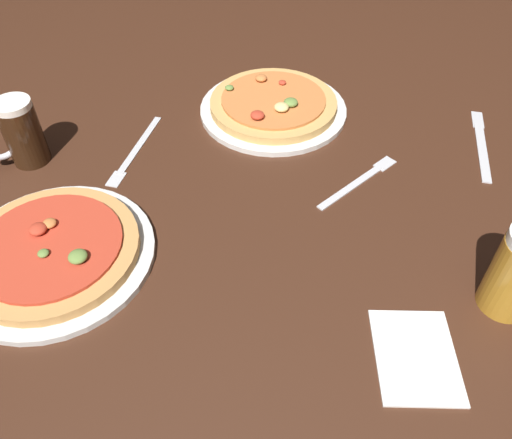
# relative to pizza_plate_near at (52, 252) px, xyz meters

# --- Properties ---
(ground_plane) EXTENTS (2.40, 2.40, 0.03)m
(ground_plane) POSITION_rel_pizza_plate_near_xyz_m (0.31, 0.14, -0.03)
(ground_plane) COLOR #3D2114
(pizza_plate_near) EXTENTS (0.33, 0.33, 0.05)m
(pizza_plate_near) POSITION_rel_pizza_plate_near_xyz_m (0.00, 0.00, 0.00)
(pizza_plate_near) COLOR silver
(pizza_plate_near) RESTS_ON ground_plane
(pizza_plate_far) EXTENTS (0.33, 0.33, 0.05)m
(pizza_plate_far) POSITION_rel_pizza_plate_near_xyz_m (0.27, 0.50, 0.00)
(pizza_plate_far) COLOR silver
(pizza_plate_far) RESTS_ON ground_plane
(beer_mug_pale) EXTENTS (0.10, 0.10, 0.13)m
(beer_mug_pale) POSITION_rel_pizza_plate_near_xyz_m (-0.17, 0.22, 0.05)
(beer_mug_pale) COLOR black
(beer_mug_pale) RESTS_ON ground_plane
(napkin_folded) EXTENTS (0.14, 0.17, 0.01)m
(napkin_folded) POSITION_rel_pizza_plate_near_xyz_m (0.58, -0.05, -0.01)
(napkin_folded) COLOR white
(napkin_folded) RESTS_ON ground_plane
(fork_left) EXTENTS (0.03, 0.23, 0.01)m
(fork_left) POSITION_rel_pizza_plate_near_xyz_m (0.02, 0.30, -0.01)
(fork_left) COLOR silver
(fork_left) RESTS_ON ground_plane
(knife_right) EXTENTS (0.02, 0.24, 0.01)m
(knife_right) POSITION_rel_pizza_plate_near_xyz_m (0.71, 0.48, -0.01)
(knife_right) COLOR silver
(knife_right) RESTS_ON ground_plane
(fork_spare) EXTENTS (0.14, 0.19, 0.01)m
(fork_spare) POSITION_rel_pizza_plate_near_xyz_m (0.48, 0.30, -0.01)
(fork_spare) COLOR silver
(fork_spare) RESTS_ON ground_plane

